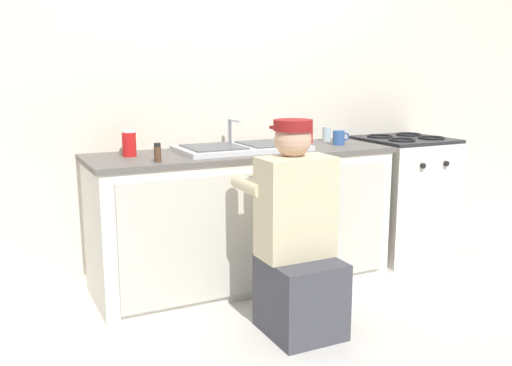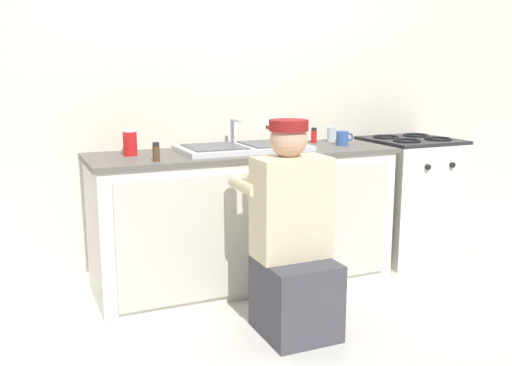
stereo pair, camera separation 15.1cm
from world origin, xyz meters
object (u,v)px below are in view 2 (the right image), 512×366
(sink_double_basin, at_px, (243,147))
(stove_range, at_px, (408,197))
(water_glass, at_px, (331,134))
(spice_bottle_pepper, at_px, (156,152))
(coffee_mug, at_px, (343,138))
(soda_cup_red, at_px, (130,143))
(condiment_jar, at_px, (130,142))
(spice_bottle_red, at_px, (314,136))
(plumber_person, at_px, (293,246))

(sink_double_basin, bearing_deg, stove_range, -0.10)
(water_glass, bearing_deg, sink_double_basin, -166.65)
(spice_bottle_pepper, distance_m, coffee_mug, 1.32)
(soda_cup_red, relative_size, water_glass, 1.52)
(stove_range, bearing_deg, condiment_jar, 174.67)
(spice_bottle_pepper, bearing_deg, coffee_mug, 7.60)
(condiment_jar, distance_m, soda_cup_red, 0.12)
(sink_double_basin, xyz_separation_m, condiment_jar, (-0.66, 0.18, 0.05))
(coffee_mug, relative_size, soda_cup_red, 0.83)
(condiment_jar, bearing_deg, soda_cup_red, -101.69)
(spice_bottle_pepper, relative_size, spice_bottle_red, 1.00)
(spice_bottle_pepper, relative_size, coffee_mug, 0.83)
(water_glass, bearing_deg, soda_cup_red, -175.57)
(spice_bottle_red, bearing_deg, condiment_jar, 178.53)
(spice_bottle_pepper, xyz_separation_m, coffee_mug, (1.31, 0.17, -0.00))
(stove_range, distance_m, coffee_mug, 0.76)
(stove_range, relative_size, condiment_jar, 6.88)
(spice_bottle_pepper, height_order, soda_cup_red, soda_cup_red)
(spice_bottle_pepper, height_order, condiment_jar, condiment_jar)
(stove_range, xyz_separation_m, water_glass, (-0.56, 0.18, 0.47))
(plumber_person, height_order, condiment_jar, plumber_person)
(plumber_person, height_order, spice_bottle_red, plumber_person)
(sink_double_basin, distance_m, stove_range, 1.37)
(spice_bottle_pepper, distance_m, spice_bottle_red, 1.24)
(stove_range, bearing_deg, spice_bottle_red, 168.01)
(spice_bottle_red, xyz_separation_m, water_glass, (0.15, 0.03, -0.00))
(stove_range, height_order, spice_bottle_pepper, spice_bottle_pepper)
(stove_range, distance_m, water_glass, 0.75)
(plumber_person, distance_m, soda_cup_red, 1.16)
(stove_range, height_order, soda_cup_red, soda_cup_red)
(stove_range, relative_size, soda_cup_red, 5.80)
(plumber_person, distance_m, coffee_mug, 1.14)
(condiment_jar, height_order, soda_cup_red, soda_cup_red)
(coffee_mug, height_order, water_glass, water_glass)
(plumber_person, bearing_deg, spice_bottle_red, 55.65)
(plumber_person, relative_size, coffee_mug, 8.76)
(plumber_person, relative_size, condiment_jar, 8.63)
(stove_range, xyz_separation_m, condiment_jar, (-1.96, 0.18, 0.48))
(spice_bottle_pepper, bearing_deg, plumber_person, -45.54)
(spice_bottle_pepper, distance_m, condiment_jar, 0.39)
(stove_range, distance_m, spice_bottle_pepper, 1.97)
(condiment_jar, height_order, water_glass, condiment_jar)
(spice_bottle_pepper, bearing_deg, sink_double_basin, 19.02)
(soda_cup_red, bearing_deg, water_glass, 4.43)
(spice_bottle_pepper, relative_size, water_glass, 1.05)
(coffee_mug, bearing_deg, soda_cup_red, 175.97)
(spice_bottle_pepper, distance_m, water_glass, 1.40)
(soda_cup_red, bearing_deg, plumber_person, -52.50)
(coffee_mug, distance_m, soda_cup_red, 1.40)
(sink_double_basin, xyz_separation_m, soda_cup_red, (-0.69, 0.07, 0.06))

